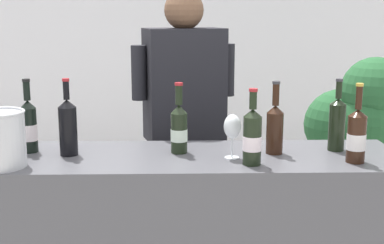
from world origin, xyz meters
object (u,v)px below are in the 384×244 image
object	(u,v)px
wine_glass	(232,128)
person_server	(184,150)
wine_bottle_2	(357,136)
wine_bottle_6	(29,126)
wine_bottle_0	(275,127)
wine_bottle_4	(68,126)
wine_bottle_3	(179,128)
wine_bottle_5	(252,137)
potted_shrub	(357,134)
wine_bottle_1	(337,123)

from	to	relation	value
wine_glass	person_server	size ratio (longest dim) A/B	0.11
wine_bottle_2	person_server	bearing A→B (deg)	135.57
wine_bottle_2	wine_bottle_6	bearing A→B (deg)	171.92
wine_bottle_0	wine_bottle_4	size ratio (longest dim) A/B	0.96
wine_glass	wine_bottle_3	bearing A→B (deg)	156.68
wine_bottle_2	wine_bottle_5	size ratio (longest dim) A/B	1.05
wine_bottle_2	wine_glass	xyz separation A→B (m)	(-0.51, 0.07, 0.02)
potted_shrub	wine_bottle_2	bearing A→B (deg)	-109.35
wine_bottle_0	wine_bottle_3	distance (m)	0.43
wine_bottle_5	person_server	bearing A→B (deg)	110.71
wine_bottle_4	wine_bottle_6	xyz separation A→B (m)	(-0.19, 0.06, -0.01)
wine_bottle_0	wine_bottle_3	world-z (taller)	wine_bottle_0
wine_bottle_3	wine_bottle_4	size ratio (longest dim) A/B	0.93
wine_bottle_6	potted_shrub	xyz separation A→B (m)	(1.79, 0.86, -0.25)
wine_bottle_4	person_server	size ratio (longest dim) A/B	0.20
wine_bottle_0	person_server	size ratio (longest dim) A/B	0.19
wine_bottle_2	wine_bottle_4	world-z (taller)	wine_bottle_4
wine_bottle_6	person_server	size ratio (longest dim) A/B	0.20
wine_bottle_4	wine_glass	world-z (taller)	wine_bottle_4
wine_bottle_6	person_server	bearing A→B (deg)	35.37
wine_bottle_1	wine_glass	distance (m)	0.50
wine_bottle_6	wine_glass	bearing A→B (deg)	-8.04
wine_bottle_0	person_server	world-z (taller)	person_server
person_server	wine_bottle_5	bearing A→B (deg)	-69.29
wine_bottle_1	person_server	world-z (taller)	person_server
wine_bottle_2	wine_bottle_3	bearing A→B (deg)	166.95
wine_bottle_1	wine_bottle_6	distance (m)	1.39
wine_glass	potted_shrub	world-z (taller)	potted_shrub
wine_bottle_2	wine_bottle_4	bearing A→B (deg)	173.29
wine_bottle_6	wine_bottle_1	bearing A→B (deg)	-0.22
wine_bottle_0	wine_glass	world-z (taller)	wine_bottle_0
wine_bottle_2	wine_bottle_5	world-z (taller)	wine_bottle_2
wine_bottle_4	person_server	xyz separation A→B (m)	(0.52, 0.55, -0.26)
wine_bottle_6	wine_glass	size ratio (longest dim) A/B	1.72
wine_bottle_3	wine_bottle_2	bearing A→B (deg)	-13.05
wine_bottle_1	wine_glass	bearing A→B (deg)	-165.98
wine_bottle_1	wine_bottle_5	world-z (taller)	wine_bottle_1
wine_bottle_2	potted_shrub	distance (m)	1.15
wine_bottle_6	wine_glass	distance (m)	0.91
wine_bottle_0	wine_bottle_6	size ratio (longest dim) A/B	0.98
wine_bottle_5	wine_bottle_1	bearing A→B (deg)	27.67
wine_bottle_2	wine_bottle_3	size ratio (longest dim) A/B	1.06
wine_bottle_1	potted_shrub	size ratio (longest dim) A/B	0.25
wine_bottle_1	potted_shrub	world-z (taller)	potted_shrub
wine_bottle_5	potted_shrub	size ratio (longest dim) A/B	0.24
wine_bottle_0	wine_glass	xyz separation A→B (m)	(-0.20, -0.08, 0.01)
wine_glass	wine_bottle_0	bearing A→B (deg)	21.00
wine_bottle_2	wine_bottle_0	bearing A→B (deg)	154.77
wine_bottle_3	wine_glass	size ratio (longest dim) A/B	1.64
wine_bottle_2	wine_bottle_6	world-z (taller)	wine_bottle_2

